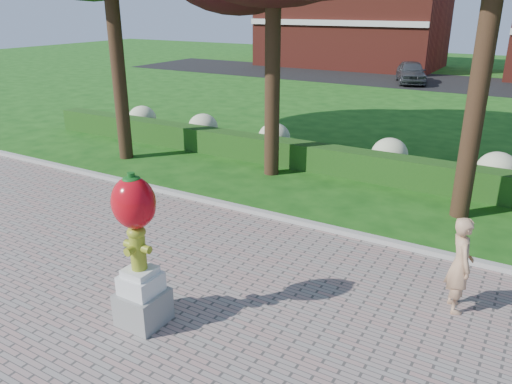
# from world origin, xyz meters

# --- Properties ---
(ground) EXTENTS (100.00, 100.00, 0.00)m
(ground) POSITION_xyz_m (0.00, 0.00, 0.00)
(ground) COLOR #154912
(ground) RESTS_ON ground
(curb) EXTENTS (40.00, 0.18, 0.15)m
(curb) POSITION_xyz_m (0.00, 3.00, 0.07)
(curb) COLOR #ADADA5
(curb) RESTS_ON ground
(lawn_hedge) EXTENTS (24.00, 0.70, 0.80)m
(lawn_hedge) POSITION_xyz_m (0.00, 7.00, 0.40)
(lawn_hedge) COLOR #134313
(lawn_hedge) RESTS_ON ground
(hydrangea_row) EXTENTS (20.10, 1.10, 0.99)m
(hydrangea_row) POSITION_xyz_m (0.57, 8.00, 0.55)
(hydrangea_row) COLOR beige
(hydrangea_row) RESTS_ON ground
(street) EXTENTS (50.00, 8.00, 0.02)m
(street) POSITION_xyz_m (0.00, 28.00, 0.01)
(street) COLOR black
(street) RESTS_ON ground
(building_left) EXTENTS (14.00, 8.00, 7.00)m
(building_left) POSITION_xyz_m (-10.00, 34.00, 3.50)
(building_left) COLOR maroon
(building_left) RESTS_ON ground
(hydrant_sculpture) EXTENTS (0.74, 0.69, 2.53)m
(hydrant_sculpture) POSITION_xyz_m (-0.09, -1.71, 1.38)
(hydrant_sculpture) COLOR gray
(hydrant_sculpture) RESTS_ON walkway
(woman) EXTENTS (0.61, 0.71, 1.66)m
(woman) POSITION_xyz_m (4.13, 1.21, 0.87)
(woman) COLOR tan
(woman) RESTS_ON walkway
(parked_car) EXTENTS (2.99, 4.45, 1.41)m
(parked_car) POSITION_xyz_m (-3.08, 26.57, 0.72)
(parked_car) COLOR #3D4044
(parked_car) RESTS_ON street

